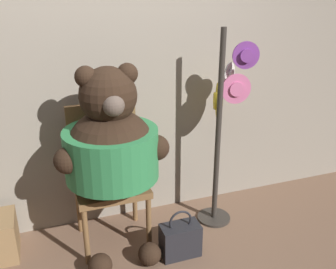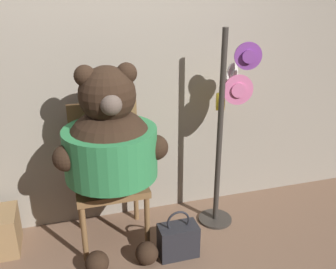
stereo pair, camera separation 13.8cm
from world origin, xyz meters
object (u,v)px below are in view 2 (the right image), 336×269
object	(u,v)px
teddy_bear	(111,147)
handbag_on_ground	(178,240)
chair	(108,168)
hat_display_rack	(225,123)

from	to	relation	value
teddy_bear	handbag_on_ground	bearing A→B (deg)	-31.52
chair	teddy_bear	world-z (taller)	teddy_bear
chair	handbag_on_ground	world-z (taller)	chair
hat_display_rack	chair	bearing A→B (deg)	176.03
chair	hat_display_rack	distance (m)	0.97
hat_display_rack	handbag_on_ground	size ratio (longest dim) A/B	4.23
hat_display_rack	handbag_on_ground	bearing A→B (deg)	-143.92
chair	teddy_bear	bearing A→B (deg)	-86.54
teddy_bear	hat_display_rack	bearing A→B (deg)	6.42
teddy_bear	chair	bearing A→B (deg)	93.46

